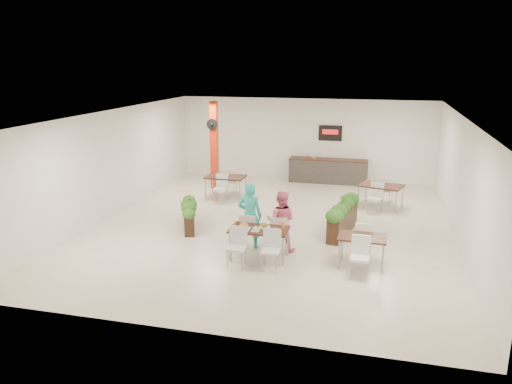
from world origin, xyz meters
TOP-DOWN VIEW (x-y plane):
  - ground at (0.00, 0.00)m, footprint 12.00×12.00m
  - room_shell at (0.00, 0.00)m, footprint 10.10×12.10m
  - red_column at (-3.00, 3.79)m, footprint 0.40×0.41m
  - service_counter at (1.00, 5.65)m, footprint 3.00×0.64m
  - main_table at (0.22, -2.44)m, footprint 1.42×1.65m
  - diner_man at (-0.17, -1.78)m, footprint 0.63×0.42m
  - diner_woman at (0.63, -1.78)m, footprint 0.76×0.60m
  - planter_left at (-2.24, -0.72)m, footprint 0.89×1.65m
  - planter_right at (2.04, -0.18)m, footprint 0.71×2.05m
  - side_table_a at (-2.22, 2.66)m, footprint 1.35×1.62m
  - side_table_b at (3.02, 2.69)m, footprint 1.53×1.67m
  - side_table_c at (2.65, -2.37)m, footprint 1.10×1.63m

SIDE VIEW (x-z plane):
  - ground at x=0.00m, z-range 0.00..0.00m
  - planter_left at x=-2.24m, z-range 0.04..0.94m
  - service_counter at x=1.00m, z-range -0.61..1.59m
  - planter_right at x=2.04m, z-range -0.03..1.06m
  - side_table_c at x=2.65m, z-range 0.15..1.08m
  - main_table at x=0.22m, z-range 0.17..1.10m
  - side_table_b at x=3.02m, z-range 0.18..1.10m
  - side_table_a at x=-2.22m, z-range 0.18..1.10m
  - diner_woman at x=0.63m, z-range 0.00..1.54m
  - diner_man at x=-0.17m, z-range 0.00..1.69m
  - red_column at x=-3.00m, z-range 0.04..3.24m
  - room_shell at x=0.00m, z-range 0.40..3.62m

